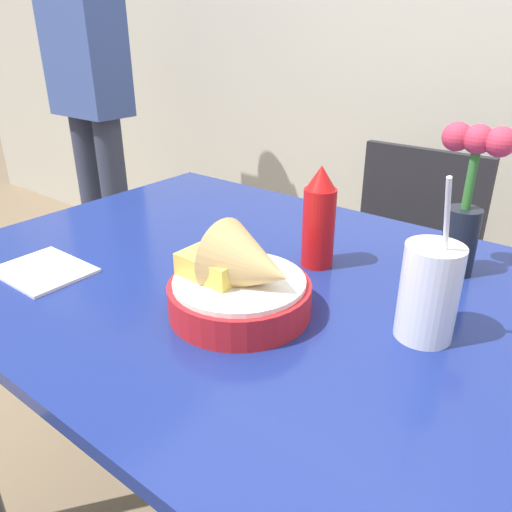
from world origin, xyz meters
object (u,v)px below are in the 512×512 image
ketchup_bottle (319,219)px  flower_vase (467,198)px  food_basket (243,284)px  drink_cup (430,294)px  chair_far_window (403,259)px  person_standing (87,71)px

ketchup_bottle → flower_vase: flower_vase is taller
food_basket → drink_cup: bearing=26.1°
ketchup_bottle → flower_vase: 0.26m
chair_far_window → flower_vase: bearing=-61.3°
food_basket → drink_cup: drink_cup is taller
chair_far_window → ketchup_bottle: (0.08, -0.67, 0.35)m
chair_far_window → ketchup_bottle: bearing=-83.2°
ketchup_bottle → chair_far_window: bearing=96.8°
food_basket → drink_cup: size_ratio=0.90×
chair_far_window → drink_cup: bearing=-67.0°
drink_cup → person_standing: size_ratio=0.14×
chair_far_window → person_standing: (-1.27, -0.21, 0.52)m
flower_vase → person_standing: 1.60m
chair_far_window → drink_cup: drink_cup is taller
chair_far_window → ketchup_bottle: 0.76m
ketchup_bottle → person_standing: 1.43m
flower_vase → chair_far_window: bearing=118.7°
flower_vase → person_standing: (-1.56, 0.34, 0.11)m
person_standing → food_basket: bearing=-27.1°
food_basket → flower_vase: flower_vase is taller
food_basket → ketchup_bottle: ketchup_bottle is taller
person_standing → chair_far_window: bearing=9.3°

